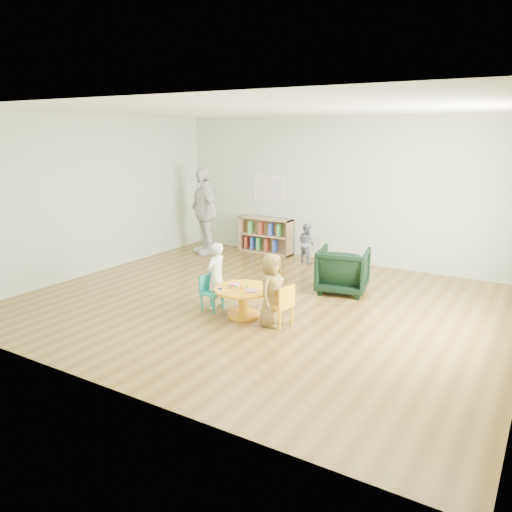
{
  "coord_description": "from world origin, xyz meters",
  "views": [
    {
      "loc": [
        3.61,
        -6.11,
        2.51
      ],
      "look_at": [
        0.07,
        -0.3,
        0.81
      ],
      "focal_mm": 35.0,
      "sensor_mm": 36.0,
      "label": 1
    }
  ],
  "objects_px": {
    "toddler": "(306,243)",
    "adult_caretaker": "(204,211)",
    "activity_table": "(244,296)",
    "armchair": "(343,270)",
    "child_left": "(216,276)",
    "kid_chair_right": "(281,304)",
    "bookshelf": "(266,235)",
    "child_right": "(271,290)",
    "kid_chair_left": "(210,291)"
  },
  "relations": [
    {
      "from": "adult_caretaker",
      "to": "bookshelf",
      "type": "bearing_deg",
      "value": 63.51
    },
    {
      "from": "adult_caretaker",
      "to": "child_right",
      "type": "bearing_deg",
      "value": -11.86
    },
    {
      "from": "activity_table",
      "to": "bookshelf",
      "type": "relative_size",
      "value": 0.68
    },
    {
      "from": "kid_chair_left",
      "to": "bookshelf",
      "type": "xyz_separation_m",
      "value": [
        -1.09,
        3.46,
        0.09
      ]
    },
    {
      "from": "kid_chair_left",
      "to": "child_right",
      "type": "bearing_deg",
      "value": 88.65
    },
    {
      "from": "armchair",
      "to": "adult_caretaker",
      "type": "bearing_deg",
      "value": -27.07
    },
    {
      "from": "toddler",
      "to": "bookshelf",
      "type": "bearing_deg",
      "value": 1.29
    },
    {
      "from": "kid_chair_left",
      "to": "adult_caretaker",
      "type": "xyz_separation_m",
      "value": [
        -2.17,
        2.73,
        0.63
      ]
    },
    {
      "from": "toddler",
      "to": "adult_caretaker",
      "type": "xyz_separation_m",
      "value": [
        -2.18,
        -0.42,
        0.51
      ]
    },
    {
      "from": "kid_chair_right",
      "to": "child_right",
      "type": "distance_m",
      "value": 0.23
    },
    {
      "from": "child_left",
      "to": "adult_caretaker",
      "type": "bearing_deg",
      "value": -136.39
    },
    {
      "from": "kid_chair_left",
      "to": "child_left",
      "type": "height_order",
      "value": "child_left"
    },
    {
      "from": "toddler",
      "to": "adult_caretaker",
      "type": "distance_m",
      "value": 2.28
    },
    {
      "from": "bookshelf",
      "to": "adult_caretaker",
      "type": "relative_size",
      "value": 0.67
    },
    {
      "from": "bookshelf",
      "to": "toddler",
      "type": "bearing_deg",
      "value": -15.95
    },
    {
      "from": "child_left",
      "to": "toddler",
      "type": "relative_size",
      "value": 1.26
    },
    {
      "from": "kid_chair_left",
      "to": "bookshelf",
      "type": "bearing_deg",
      "value": -160.42
    },
    {
      "from": "activity_table",
      "to": "kid_chair_right",
      "type": "xyz_separation_m",
      "value": [
        0.63,
        -0.05,
        0.02
      ]
    },
    {
      "from": "toddler",
      "to": "kid_chair_left",
      "type": "bearing_deg",
      "value": 106.99
    },
    {
      "from": "armchair",
      "to": "adult_caretaker",
      "type": "height_order",
      "value": "adult_caretaker"
    },
    {
      "from": "kid_chair_right",
      "to": "child_right",
      "type": "xyz_separation_m",
      "value": [
        -0.13,
        -0.04,
        0.19
      ]
    },
    {
      "from": "child_left",
      "to": "activity_table",
      "type": "bearing_deg",
      "value": 87.04
    },
    {
      "from": "activity_table",
      "to": "child_left",
      "type": "height_order",
      "value": "child_left"
    },
    {
      "from": "kid_chair_right",
      "to": "child_left",
      "type": "distance_m",
      "value": 1.15
    },
    {
      "from": "kid_chair_right",
      "to": "child_right",
      "type": "relative_size",
      "value": 0.58
    },
    {
      "from": "activity_table",
      "to": "kid_chair_left",
      "type": "relative_size",
      "value": 1.6
    },
    {
      "from": "toddler",
      "to": "adult_caretaker",
      "type": "height_order",
      "value": "adult_caretaker"
    },
    {
      "from": "activity_table",
      "to": "toddler",
      "type": "xyz_separation_m",
      "value": [
        -0.54,
        3.12,
        0.11
      ]
    },
    {
      "from": "armchair",
      "to": "activity_table",
      "type": "bearing_deg",
      "value": 54.37
    },
    {
      "from": "armchair",
      "to": "toddler",
      "type": "xyz_separation_m",
      "value": [
        -1.32,
        1.39,
        0.03
      ]
    },
    {
      "from": "bookshelf",
      "to": "child_right",
      "type": "relative_size",
      "value": 1.23
    },
    {
      "from": "child_left",
      "to": "child_right",
      "type": "bearing_deg",
      "value": 85.25
    },
    {
      "from": "kid_chair_left",
      "to": "kid_chair_right",
      "type": "height_order",
      "value": "kid_chair_right"
    },
    {
      "from": "child_right",
      "to": "adult_caretaker",
      "type": "relative_size",
      "value": 0.54
    },
    {
      "from": "child_left",
      "to": "toddler",
      "type": "bearing_deg",
      "value": -175.68
    },
    {
      "from": "armchair",
      "to": "toddler",
      "type": "bearing_deg",
      "value": -58.05
    },
    {
      "from": "activity_table",
      "to": "adult_caretaker",
      "type": "relative_size",
      "value": 0.45
    },
    {
      "from": "armchair",
      "to": "child_left",
      "type": "xyz_separation_m",
      "value": [
        -1.28,
        -1.68,
        0.13
      ]
    },
    {
      "from": "adult_caretaker",
      "to": "kid_chair_right",
      "type": "bearing_deg",
      "value": -10.32
    },
    {
      "from": "adult_caretaker",
      "to": "armchair",
      "type": "bearing_deg",
      "value": 13.64
    },
    {
      "from": "bookshelf",
      "to": "armchair",
      "type": "bearing_deg",
      "value": -35.08
    },
    {
      "from": "child_right",
      "to": "child_left",
      "type": "bearing_deg",
      "value": 77.96
    },
    {
      "from": "child_right",
      "to": "adult_caretaker",
      "type": "height_order",
      "value": "adult_caretaker"
    },
    {
      "from": "kid_chair_left",
      "to": "kid_chair_right",
      "type": "xyz_separation_m",
      "value": [
        1.18,
        -0.03,
        0.03
      ]
    },
    {
      "from": "armchair",
      "to": "child_right",
      "type": "height_order",
      "value": "child_right"
    },
    {
      "from": "armchair",
      "to": "child_left",
      "type": "relative_size",
      "value": 0.81
    },
    {
      "from": "activity_table",
      "to": "armchair",
      "type": "distance_m",
      "value": 1.9
    },
    {
      "from": "armchair",
      "to": "child_left",
      "type": "bearing_deg",
      "value": 41.0
    },
    {
      "from": "kid_chair_right",
      "to": "bookshelf",
      "type": "xyz_separation_m",
      "value": [
        -2.28,
        3.49,
        0.06
      ]
    },
    {
      "from": "kid_chair_right",
      "to": "toddler",
      "type": "xyz_separation_m",
      "value": [
        -1.17,
        3.17,
        0.08
      ]
    }
  ]
}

